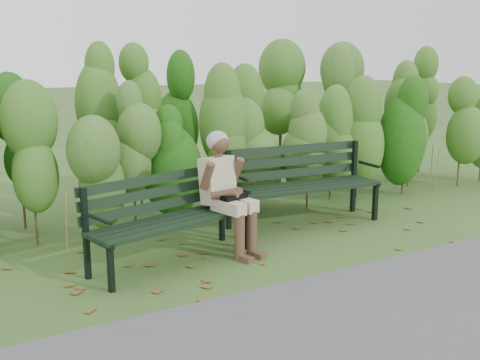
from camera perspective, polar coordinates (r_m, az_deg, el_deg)
ground at (r=6.36m, az=1.58°, el=-7.20°), size 80.00×80.00×0.00m
footpath at (r=4.77m, az=15.94°, el=-14.48°), size 60.00×2.50×0.01m
hedge_band at (r=7.70m, az=-5.63°, el=5.75°), size 11.04×1.67×2.42m
leaf_litter at (r=6.37m, az=1.16°, el=-7.13°), size 5.50×2.11×0.01m
bench_left at (r=5.95m, az=-7.42°, el=-3.19°), size 1.93×1.01×0.92m
bench_right at (r=7.34m, az=6.13°, el=0.19°), size 2.06×0.80×1.01m
seated_woman at (r=6.17m, az=-1.45°, el=-0.50°), size 0.56×0.83×1.34m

